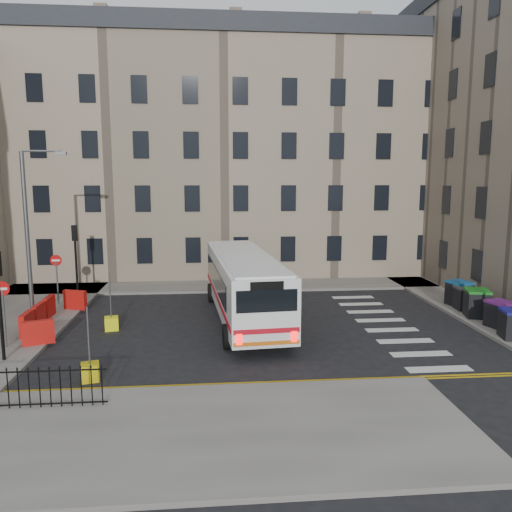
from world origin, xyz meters
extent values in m
plane|color=black|center=(0.00, 0.00, 0.00)|extent=(120.00, 120.00, 0.00)
cube|color=slate|center=(-6.00, 8.60, 0.07)|extent=(36.00, 3.20, 0.15)
cube|color=slate|center=(9.00, 4.00, 0.07)|extent=(2.40, 26.00, 0.15)
cube|color=slate|center=(-14.00, 1.00, 0.07)|extent=(6.00, 22.00, 0.15)
cube|color=slate|center=(-7.00, -10.00, 0.07)|extent=(20.00, 6.00, 0.15)
cube|color=gray|center=(-7.00, 15.50, 8.00)|extent=(38.00, 10.50, 16.00)
cube|color=black|center=(-7.00, 15.50, 16.60)|extent=(38.30, 10.80, 1.20)
cylinder|color=black|center=(-12.00, 6.50, 1.75)|extent=(0.12, 0.12, 3.20)
cube|color=black|center=(-12.00, 6.50, 3.80)|extent=(0.28, 0.22, 0.90)
cylinder|color=black|center=(-12.00, -4.00, 1.75)|extent=(0.12, 0.12, 3.20)
cylinder|color=#595B5E|center=(-13.00, 2.00, 4.15)|extent=(0.20, 0.20, 8.00)
cube|color=#595B5E|center=(-13.00, 2.00, 8.22)|extent=(0.50, 0.22, 0.14)
cylinder|color=#595B5E|center=(-12.50, 4.50, 1.35)|extent=(0.08, 0.08, 2.40)
cube|color=red|center=(-12.50, 4.50, 2.85)|extent=(0.60, 0.04, 0.60)
cylinder|color=#595B5E|center=(-12.50, -2.50, 1.35)|extent=(0.08, 0.08, 2.40)
cube|color=red|center=(-12.50, -2.50, 2.85)|extent=(0.60, 0.04, 0.60)
cube|color=red|center=(-12.20, -1.00, 0.65)|extent=(0.25, 1.25, 1.00)
cube|color=red|center=(-12.20, 0.50, 0.65)|extent=(0.25, 1.25, 1.00)
cube|color=red|center=(-12.20, 2.00, 0.65)|extent=(0.25, 1.25, 1.00)
cube|color=red|center=(-11.30, 3.30, 0.65)|extent=(1.26, 0.66, 1.00)
cube|color=red|center=(-11.30, -2.30, 0.65)|extent=(1.26, 0.66, 1.00)
cube|color=white|center=(-2.65, 1.06, 1.84)|extent=(3.57, 11.77, 2.63)
cube|color=black|center=(-4.01, 1.48, 2.05)|extent=(0.82, 9.25, 1.05)
cube|color=black|center=(-1.37, 1.69, 2.05)|extent=(0.82, 9.25, 1.05)
cube|color=black|center=(-3.12, 6.84, 2.11)|extent=(2.32, 0.25, 1.16)
cube|color=black|center=(-2.17, -4.73, 2.37)|extent=(2.32, 0.25, 0.84)
cube|color=red|center=(-3.97, 0.95, 1.21)|extent=(0.97, 11.35, 0.19)
cube|color=red|center=(-1.32, 1.17, 1.21)|extent=(0.97, 11.35, 0.19)
cube|color=#FF0C0C|center=(-3.22, -4.82, 0.95)|extent=(0.24, 0.07, 0.42)
cube|color=#FF0C0C|center=(-1.12, -4.65, 0.95)|extent=(0.24, 0.07, 0.42)
cylinder|color=black|center=(-4.28, 4.84, 0.53)|extent=(0.38, 1.07, 1.05)
cylinder|color=black|center=(-1.65, 5.05, 0.53)|extent=(0.38, 1.07, 1.05)
cylinder|color=black|center=(-3.62, -3.14, 0.53)|extent=(0.38, 1.07, 1.05)
cylinder|color=black|center=(-1.00, -2.93, 0.53)|extent=(0.38, 1.07, 1.05)
cube|color=black|center=(8.86, -1.68, 0.70)|extent=(1.15, 1.25, 1.10)
cube|color=#631C6A|center=(8.86, -1.68, 1.31)|extent=(1.21, 1.31, 0.11)
cube|color=black|center=(8.73, 0.09, 0.77)|extent=(1.29, 1.40, 1.24)
cube|color=#1A771D|center=(8.73, 0.09, 1.45)|extent=(1.35, 1.47, 0.13)
cube|color=black|center=(8.85, 1.50, 0.68)|extent=(0.94, 1.07, 1.06)
cube|color=#3B3A3D|center=(8.85, 1.50, 1.27)|extent=(0.99, 1.12, 0.11)
cube|color=black|center=(8.99, 2.36, 0.74)|extent=(1.25, 1.35, 1.18)
cube|color=#16568D|center=(8.99, 2.36, 1.39)|extent=(1.31, 1.42, 0.12)
cube|color=#FAFF0E|center=(-8.81, -0.04, 0.30)|extent=(0.71, 0.71, 0.60)
cube|color=gold|center=(-8.40, -5.92, 0.30)|extent=(0.72, 0.72, 0.60)
camera|label=1|loc=(-4.18, -22.64, 6.85)|focal=35.00mm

